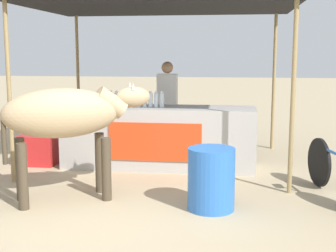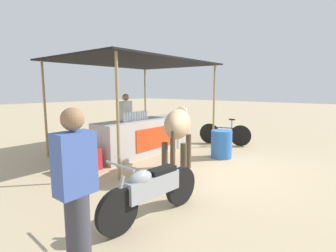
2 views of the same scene
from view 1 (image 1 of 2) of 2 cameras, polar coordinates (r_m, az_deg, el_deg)
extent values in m
plane|color=tan|center=(5.39, -4.83, -10.56)|extent=(60.00, 60.00, 0.00)
cube|color=#B2ADA8|center=(7.36, -1.11, -1.37)|extent=(3.00, 0.80, 0.96)
cube|color=red|center=(6.97, -1.64, -1.97)|extent=(1.40, 0.02, 0.58)
cube|color=black|center=(7.58, -0.78, 14.41)|extent=(4.20, 3.20, 0.04)
cylinder|color=#997F51|center=(6.76, -18.79, 3.90)|extent=(0.06, 0.06, 2.52)
cylinder|color=#997F51|center=(6.09, 15.00, 3.57)|extent=(0.06, 0.06, 2.52)
cylinder|color=#997F51|center=(9.41, -10.90, 5.50)|extent=(0.06, 0.06, 2.52)
cylinder|color=#997F51|center=(8.94, 12.79, 5.27)|extent=(0.06, 0.06, 2.52)
cylinder|color=silver|center=(7.39, -6.98, 3.22)|extent=(0.07, 0.07, 0.22)
cylinder|color=white|center=(7.38, -7.00, 4.18)|extent=(0.04, 0.04, 0.03)
cylinder|color=silver|center=(7.37, -6.30, 3.21)|extent=(0.07, 0.07, 0.22)
cylinder|color=white|center=(7.36, -6.32, 4.18)|extent=(0.04, 0.04, 0.03)
cylinder|color=silver|center=(7.35, -5.62, 3.21)|extent=(0.07, 0.07, 0.22)
cylinder|color=white|center=(7.34, -5.64, 4.18)|extent=(0.04, 0.04, 0.03)
cylinder|color=silver|center=(7.33, -4.94, 3.20)|extent=(0.07, 0.07, 0.22)
cylinder|color=white|center=(7.31, -4.95, 4.17)|extent=(0.04, 0.04, 0.03)
cylinder|color=silver|center=(7.31, -4.25, 3.19)|extent=(0.07, 0.07, 0.22)
cylinder|color=white|center=(7.30, -4.26, 4.17)|extent=(0.04, 0.04, 0.03)
cylinder|color=silver|center=(7.29, -3.55, 3.19)|extent=(0.07, 0.07, 0.22)
cylinder|color=white|center=(7.28, -3.56, 4.17)|extent=(0.04, 0.04, 0.03)
cylinder|color=silver|center=(7.27, -2.86, 3.18)|extent=(0.07, 0.07, 0.22)
cylinder|color=white|center=(7.26, -2.87, 4.16)|extent=(0.04, 0.04, 0.03)
cylinder|color=silver|center=(7.25, -2.16, 3.17)|extent=(0.07, 0.07, 0.22)
cylinder|color=white|center=(7.24, -2.16, 4.15)|extent=(0.04, 0.04, 0.03)
cylinder|color=silver|center=(7.24, -1.46, 3.16)|extent=(0.07, 0.07, 0.22)
cylinder|color=white|center=(7.23, -1.46, 4.15)|extent=(0.04, 0.04, 0.03)
cylinder|color=silver|center=(7.23, -0.75, 3.15)|extent=(0.07, 0.07, 0.22)
cylinder|color=white|center=(7.21, -0.75, 4.14)|extent=(0.04, 0.04, 0.03)
cylinder|color=#383842|center=(8.10, -0.08, -0.72)|extent=(0.22, 0.22, 0.88)
cube|color=silver|center=(8.01, -0.09, 4.37)|extent=(0.34, 0.20, 0.56)
sphere|color=#A87A56|center=(7.99, -0.09, 7.15)|extent=(0.20, 0.20, 0.20)
cube|color=red|center=(7.87, -15.57, -2.82)|extent=(0.60, 0.44, 0.48)
cylinder|color=blue|center=(5.43, 5.29, -6.44)|extent=(0.54, 0.54, 0.72)
ellipsoid|color=tan|center=(5.74, -12.85, 1.53)|extent=(1.48, 1.13, 0.60)
cylinder|color=#493D2C|center=(6.12, -8.31, -4.45)|extent=(0.12, 0.12, 0.78)
cylinder|color=#493D2C|center=(5.78, -7.53, -5.24)|extent=(0.12, 0.12, 0.78)
cylinder|color=#493D2C|center=(6.00, -17.52, -5.06)|extent=(0.12, 0.12, 0.78)
cylinder|color=#493D2C|center=(5.64, -17.30, -5.91)|extent=(0.12, 0.12, 0.78)
cylinder|color=tan|center=(5.84, -7.09, 2.85)|extent=(0.51, 0.43, 0.41)
ellipsoid|color=tan|center=(5.91, -4.27, 3.55)|extent=(0.49, 0.40, 0.26)
cone|color=beige|center=(5.96, -4.66, 4.94)|extent=(0.05, 0.05, 0.10)
cone|color=beige|center=(5.82, -4.28, 4.85)|extent=(0.05, 0.05, 0.10)
cylinder|color=#493D2C|center=(5.73, -19.36, -1.50)|extent=(0.06, 0.06, 0.60)
cylinder|color=black|center=(6.66, 17.93, -4.24)|extent=(0.20, 0.65, 0.66)
camera|label=2|loc=(6.68, -63.83, 4.09)|focal=28.00mm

